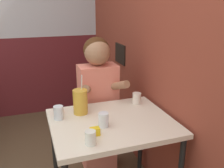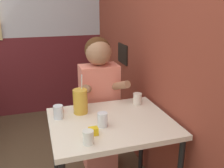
{
  "view_description": "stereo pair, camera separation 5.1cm",
  "coord_description": "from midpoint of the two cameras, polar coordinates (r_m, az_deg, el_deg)",
  "views": [
    {
      "loc": [
        0.35,
        -1.18,
        1.55
      ],
      "look_at": [
        0.92,
        0.48,
        0.97
      ],
      "focal_mm": 40.0,
      "sensor_mm": 36.0,
      "label": 1
    },
    {
      "loc": [
        0.4,
        -1.2,
        1.55
      ],
      "look_at": [
        0.92,
        0.48,
        0.97
      ],
      "focal_mm": 40.0,
      "sensor_mm": 36.0,
      "label": 2
    }
  ],
  "objects": [
    {
      "name": "brick_wall_right",
      "position": [
        2.58,
        5.26,
        13.67
      ],
      "size": [
        0.08,
        4.37,
        2.7
      ],
      "color": "brown",
      "rests_on": "ground_plane"
    },
    {
      "name": "main_table",
      "position": [
        1.83,
        0.66,
        -10.62
      ],
      "size": [
        0.86,
        0.71,
        0.75
      ],
      "color": "beige",
      "rests_on": "ground_plane"
    },
    {
      "name": "person_seated",
      "position": [
        2.28,
        -2.27,
        -3.94
      ],
      "size": [
        0.42,
        0.42,
        1.27
      ],
      "color": "#EA7F6B",
      "rests_on": "ground_plane"
    },
    {
      "name": "cocktail_pitcher",
      "position": [
        1.89,
        -6.47,
        -3.96
      ],
      "size": [
        0.11,
        0.11,
        0.31
      ],
      "color": "gold",
      "rests_on": "main_table"
    },
    {
      "name": "glass_near_pitcher",
      "position": [
        1.7,
        -1.31,
        -8.15
      ],
      "size": [
        0.07,
        0.07,
        0.1
      ],
      "color": "silver",
      "rests_on": "main_table"
    },
    {
      "name": "glass_center",
      "position": [
        1.51,
        -4.46,
        -12.06
      ],
      "size": [
        0.07,
        0.07,
        0.09
      ],
      "color": "silver",
      "rests_on": "main_table"
    },
    {
      "name": "glass_far_side",
      "position": [
        2.07,
        6.53,
        -3.34
      ],
      "size": [
        0.07,
        0.07,
        0.09
      ],
      "color": "silver",
      "rests_on": "main_table"
    },
    {
      "name": "glass_by_brick",
      "position": [
        1.84,
        -11.38,
        -6.3
      ],
      "size": [
        0.07,
        0.07,
        0.1
      ],
      "color": "silver",
      "rests_on": "main_table"
    },
    {
      "name": "condiment_ketchup",
      "position": [
        1.95,
        -11.3,
        -5.61
      ],
      "size": [
        0.06,
        0.04,
        0.05
      ],
      "color": "#B7140F",
      "rests_on": "main_table"
    },
    {
      "name": "condiment_mustard",
      "position": [
        1.61,
        -3.36,
        -10.73
      ],
      "size": [
        0.06,
        0.04,
        0.05
      ],
      "color": "yellow",
      "rests_on": "main_table"
    }
  ]
}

